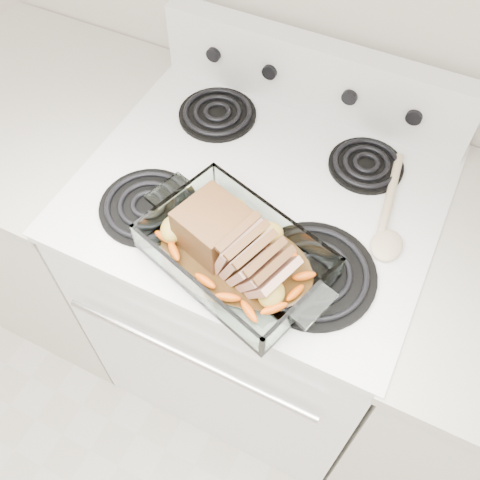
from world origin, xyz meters
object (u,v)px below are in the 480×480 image
at_px(electric_range, 255,287).
at_px(counter_left, 70,211).
at_px(baking_dish, 235,256).
at_px(pork_roast, 224,242).

distance_m(electric_range, counter_left, 0.67).
xyz_separation_m(baking_dish, pork_roast, (-0.02, 0.00, 0.03)).
xyz_separation_m(electric_range, baking_dish, (0.04, -0.20, 0.48)).
bearing_deg(counter_left, electric_range, 0.10).
distance_m(counter_left, baking_dish, 0.89).
xyz_separation_m(counter_left, baking_dish, (0.71, -0.20, 0.50)).
height_order(baking_dish, pork_roast, pork_roast).
xyz_separation_m(counter_left, pork_roast, (0.68, -0.20, 0.53)).
bearing_deg(baking_dish, electric_range, 118.76).
bearing_deg(baking_dish, pork_roast, -162.55).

